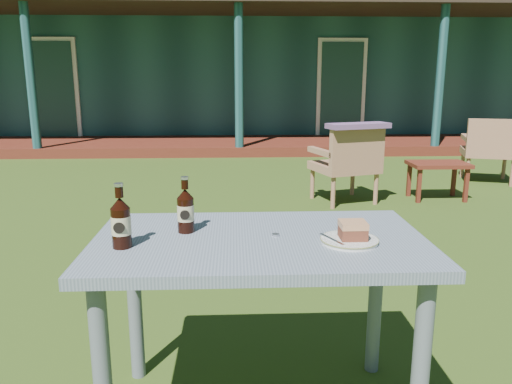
{
  "coord_description": "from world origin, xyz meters",
  "views": [
    {
      "loc": [
        -0.09,
        -3.32,
        1.29
      ],
      "look_at": [
        0.0,
        -1.3,
        0.82
      ],
      "focal_mm": 35.0,
      "sensor_mm": 36.0,
      "label": 1
    }
  ],
  "objects_px": {
    "armchair_left": "(348,161)",
    "cola_bottle_near": "(186,210)",
    "plate": "(349,240)",
    "armchair_right": "(490,147)",
    "cake_slice": "(353,230)",
    "cola_bottle_far": "(121,222)",
    "cafe_table": "(260,264)",
    "side_table": "(438,168)"
  },
  "relations": [
    {
      "from": "armchair_left",
      "to": "cola_bottle_near",
      "type": "bearing_deg",
      "value": -112.9
    },
    {
      "from": "plate",
      "to": "armchair_right",
      "type": "height_order",
      "value": "armchair_right"
    },
    {
      "from": "cake_slice",
      "to": "cola_bottle_far",
      "type": "relative_size",
      "value": 0.41
    },
    {
      "from": "cafe_table",
      "to": "armchair_right",
      "type": "relative_size",
      "value": 1.5
    },
    {
      "from": "cafe_table",
      "to": "plate",
      "type": "xyz_separation_m",
      "value": [
        0.31,
        -0.07,
        0.11
      ]
    },
    {
      "from": "plate",
      "to": "cake_slice",
      "type": "xyz_separation_m",
      "value": [
        0.01,
        0.0,
        0.04
      ]
    },
    {
      "from": "cake_slice",
      "to": "cola_bottle_near",
      "type": "relative_size",
      "value": 0.44
    },
    {
      "from": "plate",
      "to": "side_table",
      "type": "bearing_deg",
      "value": 63.08
    },
    {
      "from": "cake_slice",
      "to": "armchair_left",
      "type": "bearing_deg",
      "value": 77.27
    },
    {
      "from": "cola_bottle_far",
      "to": "cafe_table",
      "type": "bearing_deg",
      "value": 9.86
    },
    {
      "from": "cola_bottle_near",
      "to": "armchair_left",
      "type": "distance_m",
      "value": 3.49
    },
    {
      "from": "cake_slice",
      "to": "side_table",
      "type": "xyz_separation_m",
      "value": [
        1.75,
        3.47,
        -0.42
      ]
    },
    {
      "from": "cake_slice",
      "to": "cola_bottle_near",
      "type": "xyz_separation_m",
      "value": [
        -0.6,
        0.15,
        0.04
      ]
    },
    {
      "from": "cafe_table",
      "to": "side_table",
      "type": "height_order",
      "value": "cafe_table"
    },
    {
      "from": "cola_bottle_far",
      "to": "armchair_left",
      "type": "bearing_deg",
      "value": 65.21
    },
    {
      "from": "side_table",
      "to": "armchair_right",
      "type": "bearing_deg",
      "value": 39.74
    },
    {
      "from": "cola_bottle_near",
      "to": "side_table",
      "type": "xyz_separation_m",
      "value": [
        2.35,
        3.32,
        -0.46
      ]
    },
    {
      "from": "cola_bottle_far",
      "to": "plate",
      "type": "bearing_deg",
      "value": 1.1
    },
    {
      "from": "armchair_right",
      "to": "cafe_table",
      "type": "bearing_deg",
      "value": -125.83
    },
    {
      "from": "armchair_right",
      "to": "side_table",
      "type": "bearing_deg",
      "value": -140.26
    },
    {
      "from": "cola_bottle_near",
      "to": "armchair_left",
      "type": "relative_size",
      "value": 0.27
    },
    {
      "from": "cola_bottle_far",
      "to": "armchair_right",
      "type": "xyz_separation_m",
      "value": [
        3.51,
        4.28,
        -0.36
      ]
    },
    {
      "from": "cola_bottle_near",
      "to": "armchair_right",
      "type": "distance_m",
      "value": 5.29
    },
    {
      "from": "cola_bottle_near",
      "to": "side_table",
      "type": "relative_size",
      "value": 0.35
    },
    {
      "from": "side_table",
      "to": "cola_bottle_near",
      "type": "bearing_deg",
      "value": -125.23
    },
    {
      "from": "cafe_table",
      "to": "cake_slice",
      "type": "distance_m",
      "value": 0.36
    },
    {
      "from": "cola_bottle_far",
      "to": "armchair_left",
      "type": "relative_size",
      "value": 0.28
    },
    {
      "from": "cola_bottle_far",
      "to": "cola_bottle_near",
      "type": "bearing_deg",
      "value": 38.97
    },
    {
      "from": "armchair_right",
      "to": "cola_bottle_near",
      "type": "bearing_deg",
      "value": -128.74
    },
    {
      "from": "armchair_right",
      "to": "side_table",
      "type": "relative_size",
      "value": 1.33
    },
    {
      "from": "armchair_right",
      "to": "plate",
      "type": "bearing_deg",
      "value": -122.52
    },
    {
      "from": "armchair_left",
      "to": "side_table",
      "type": "relative_size",
      "value": 1.32
    },
    {
      "from": "plate",
      "to": "cake_slice",
      "type": "bearing_deg",
      "value": 10.12
    },
    {
      "from": "armchair_right",
      "to": "cake_slice",
      "type": "bearing_deg",
      "value": -122.43
    },
    {
      "from": "cake_slice",
      "to": "cola_bottle_far",
      "type": "distance_m",
      "value": 0.8
    },
    {
      "from": "cola_bottle_far",
      "to": "cake_slice",
      "type": "bearing_deg",
      "value": 1.23
    },
    {
      "from": "cake_slice",
      "to": "armchair_right",
      "type": "bearing_deg",
      "value": 57.57
    },
    {
      "from": "cake_slice",
      "to": "plate",
      "type": "bearing_deg",
      "value": -169.88
    },
    {
      "from": "armchair_left",
      "to": "cafe_table",
      "type": "bearing_deg",
      "value": -108.21
    },
    {
      "from": "plate",
      "to": "cake_slice",
      "type": "distance_m",
      "value": 0.04
    },
    {
      "from": "cola_bottle_near",
      "to": "armchair_right",
      "type": "height_order",
      "value": "cola_bottle_near"
    },
    {
      "from": "cola_bottle_near",
      "to": "cafe_table",
      "type": "bearing_deg",
      "value": -16.6
    }
  ]
}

